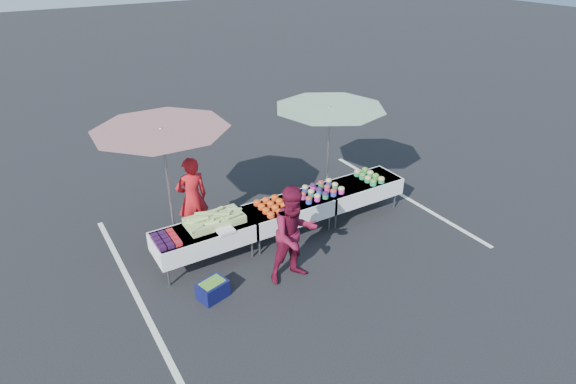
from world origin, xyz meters
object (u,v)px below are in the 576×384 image
table_right (359,189)px  umbrella_right (330,117)px  customer (294,235)px  umbrella_left (162,140)px  storage_bin (213,289)px  table_left (204,236)px  table_center (288,210)px  vendor (192,198)px

table_right → umbrella_right: 1.72m
customer → umbrella_left: (-1.48, 2.03, 1.36)m
customer → storage_bin: (-1.46, 0.25, -0.74)m
table_left → table_center: (1.80, 0.00, 0.00)m
table_center → customer: size_ratio=1.03×
umbrella_right → storage_bin: 4.21m
umbrella_left → storage_bin: bearing=-89.5°
umbrella_right → vendor: bearing=170.8°
table_center → table_right: 1.80m
table_right → umbrella_left: bearing=168.4°
table_left → storage_bin: 1.10m
table_right → vendor: bearing=163.8°
table_center → storage_bin: size_ratio=3.34×
table_right → customer: customer is taller
umbrella_left → umbrella_right: 3.43m
table_right → umbrella_right: umbrella_right is taller
table_left → table_center: bearing=0.0°
table_center → storage_bin: (-2.09, -0.98, -0.42)m
storage_bin → vendor: bearing=61.5°
vendor → umbrella_right: size_ratio=0.67×
umbrella_left → storage_bin: umbrella_left is taller
table_left → customer: bearing=-46.3°
table_left → umbrella_left: bearing=110.8°
table_left → customer: size_ratio=1.03×
vendor → umbrella_right: 3.23m
table_center → umbrella_left: bearing=159.2°
table_right → umbrella_left: 4.32m
table_center → umbrella_left: size_ratio=0.58×
table_center → umbrella_left: 2.81m
table_center → umbrella_right: 2.11m
table_left → vendor: vendor is taller
table_center → storage_bin: table_center is taller
table_right → umbrella_left: (-3.90, 0.80, 1.68)m
table_center → storage_bin: bearing=-154.9°
table_center → customer: bearing=-116.9°
vendor → storage_bin: bearing=76.9°
table_right → customer: 2.74m
vendor → customer: (0.99, -2.22, 0.04)m
storage_bin → umbrella_right: bearing=8.8°
table_center → customer: (-0.62, -1.23, 0.32)m
vendor → umbrella_left: size_ratio=0.54×
table_left → customer: 1.73m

